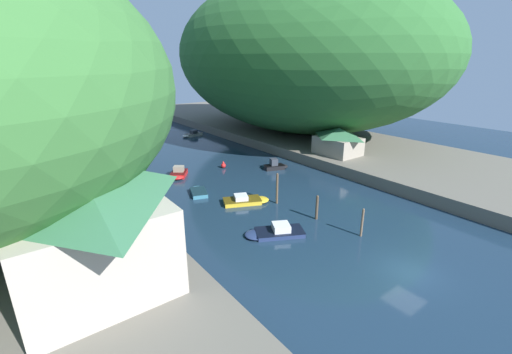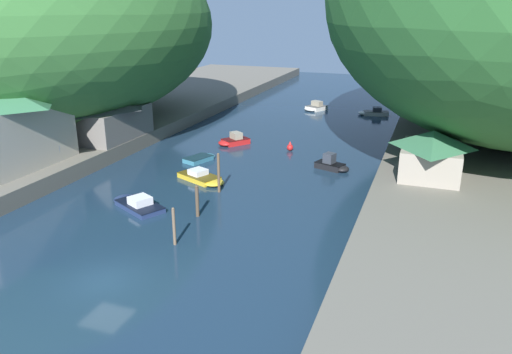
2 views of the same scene
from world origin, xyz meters
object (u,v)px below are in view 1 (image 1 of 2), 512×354
object	(u,v)px
boat_moored_right	(198,191)
boat_white_cruiser	(276,166)
boathouse_shed	(96,182)
right_bank_cottage	(338,141)
boat_far_upstream	(149,140)
boat_red_skiff	(192,134)
channel_buoy_near	(223,165)
boat_cabin_cruiser	(274,232)
boat_yellow_tender	(247,200)
person_on_quay	(137,226)
boat_mid_channel	(178,174)
waterfront_building	(84,218)

from	to	relation	value
boat_moored_right	boat_white_cruiser	bearing A→B (deg)	25.98
boathouse_shed	right_bank_cottage	size ratio (longest dim) A/B	1.46
boat_far_upstream	boat_red_skiff	distance (m)	8.68
boat_red_skiff	boat_moored_right	size ratio (longest dim) A/B	1.16
boat_far_upstream	channel_buoy_near	bearing A→B (deg)	123.74
boat_white_cruiser	boat_cabin_cruiser	xyz separation A→B (m)	(-12.54, -14.54, -0.16)
boat_far_upstream	boat_moored_right	xyz separation A→B (m)	(-4.91, -28.83, -0.19)
boat_moored_right	boat_cabin_cruiser	distance (m)	12.97
boat_red_skiff	boat_yellow_tender	bearing A→B (deg)	150.69
right_bank_cottage	person_on_quay	distance (m)	32.66
boat_cabin_cruiser	boat_yellow_tender	bearing A→B (deg)	10.53
boathouse_shed	person_on_quay	distance (m)	8.76
boat_white_cruiser	boat_far_upstream	bearing A→B (deg)	-143.61
boathouse_shed	right_bank_cottage	world-z (taller)	boathouse_shed
right_bank_cottage	boat_mid_channel	bearing A→B (deg)	157.91
boathouse_shed	boat_white_cruiser	bearing A→B (deg)	4.38
boathouse_shed	channel_buoy_near	world-z (taller)	boathouse_shed
boathouse_shed	boat_white_cruiser	world-z (taller)	boathouse_shed
boat_red_skiff	boat_yellow_tender	size ratio (longest dim) A/B	0.85
boat_red_skiff	boat_white_cruiser	xyz separation A→B (m)	(-0.37, -26.72, 0.09)
right_bank_cottage	boat_mid_channel	world-z (taller)	right_bank_cottage
boat_yellow_tender	channel_buoy_near	size ratio (longest dim) A/B	5.05
boat_moored_right	channel_buoy_near	xyz separation A→B (m)	(7.50, 6.53, 0.17)
boat_red_skiff	boat_mid_channel	distance (m)	25.07
boathouse_shed	waterfront_building	bearing A→B (deg)	-105.26
channel_buoy_near	person_on_quay	xyz separation A→B (m)	(-17.41, -15.39, 2.07)
right_bank_cottage	boat_moored_right	world-z (taller)	right_bank_cottage
boat_cabin_cruiser	boat_white_cruiser	bearing A→B (deg)	-13.41
boat_red_skiff	channel_buoy_near	world-z (taller)	boat_red_skiff
boat_red_skiff	boat_cabin_cruiser	distance (m)	43.24
boat_moored_right	boat_yellow_tender	size ratio (longest dim) A/B	0.73
person_on_quay	waterfront_building	bearing A→B (deg)	105.88
boat_mid_channel	boat_white_cruiser	xyz separation A→B (m)	(12.50, -5.21, 0.05)
boathouse_shed	boat_red_skiff	size ratio (longest dim) A/B	2.10
boat_mid_channel	boat_cabin_cruiser	distance (m)	19.75
boat_red_skiff	boat_white_cruiser	world-z (taller)	boat_white_cruiser
boat_far_upstream	person_on_quay	bearing A→B (deg)	95.65
person_on_quay	boat_white_cruiser	bearing A→B (deg)	-87.78
boat_white_cruiser	waterfront_building	bearing A→B (deg)	-43.97
boat_white_cruiser	person_on_quay	xyz separation A→B (m)	(-23.11, -10.45, 2.01)
boat_white_cruiser	person_on_quay	world-z (taller)	person_on_quay
right_bank_cottage	boat_white_cruiser	xyz separation A→B (m)	(-8.77, 3.42, -3.04)
right_bank_cottage	boat_moored_right	distance (m)	22.29
boat_cabin_cruiser	person_on_quay	size ratio (longest dim) A/B	3.31
boat_far_upstream	boat_mid_channel	xyz separation A→B (m)	(-4.21, -22.03, -0.01)
boat_red_skiff	boat_mid_channel	size ratio (longest dim) A/B	1.15
boathouse_shed	person_on_quay	world-z (taller)	boathouse_shed
right_bank_cottage	boat_red_skiff	world-z (taller)	right_bank_cottage
boat_far_upstream	channel_buoy_near	world-z (taller)	boat_far_upstream
boat_cabin_cruiser	boathouse_shed	bearing A→B (deg)	69.03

